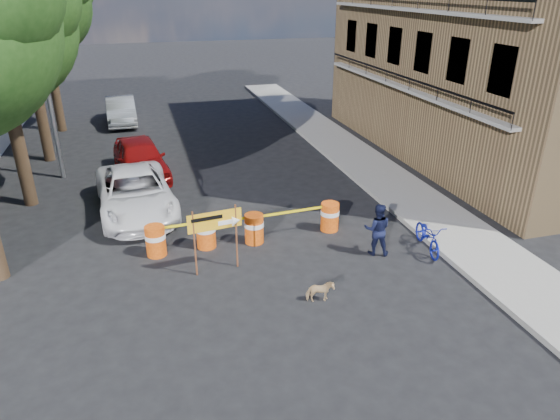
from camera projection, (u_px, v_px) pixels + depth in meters
ground at (269, 278)px, 13.12m from camera, size 120.00×120.00×0.00m
sidewalk_east at (381, 176)px, 19.89m from camera, size 2.40×40.00×0.15m
apartment_building at (499, 12)px, 20.63m from camera, size 8.00×16.00×12.00m
tree_far at (40, 3)px, 23.74m from camera, size 5.04×4.80×8.84m
streetlamp at (44, 65)px, 18.14m from camera, size 1.25×0.18×8.00m
barrel_far_left at (156, 240)px, 14.06m from camera, size 0.58×0.58×0.90m
barrel_mid_left at (206, 232)px, 14.50m from camera, size 0.58×0.58×0.90m
barrel_mid_right at (254, 228)px, 14.77m from camera, size 0.58×0.58×0.90m
barrel_far_right at (330, 216)px, 15.52m from camera, size 0.58×0.58×0.90m
detour_sign at (222, 224)px, 12.97m from camera, size 1.44×0.29×1.86m
pedestrian at (377, 229)px, 14.03m from camera, size 0.91×0.82×1.54m
bicycle at (430, 223)px, 14.16m from camera, size 0.77×1.02×1.76m
dog at (320, 292)px, 12.05m from camera, size 0.69×0.37×0.56m
suv_white at (135, 193)px, 16.63m from camera, size 2.81×5.31×1.42m
sedan_red at (140, 158)px, 19.74m from camera, size 2.37×4.69×1.53m
sedan_silver at (121, 111)px, 27.39m from camera, size 1.63×4.32×1.41m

